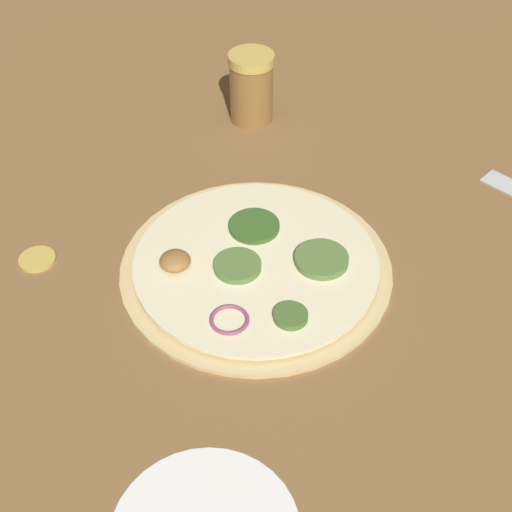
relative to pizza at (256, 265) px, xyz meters
The scene contains 4 objects.
ground_plane 0.01m from the pizza, 147.71° to the right, with size 3.00×3.00×0.00m, color brown.
pizza is the anchor object (origin of this frame).
spice_jar 0.28m from the pizza, 145.20° to the right, with size 0.06×0.06×0.09m.
loose_cap 0.23m from the pizza, 59.67° to the right, with size 0.04×0.04×0.01m.
Camera 1 is at (0.43, 0.29, 0.52)m, focal length 50.00 mm.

